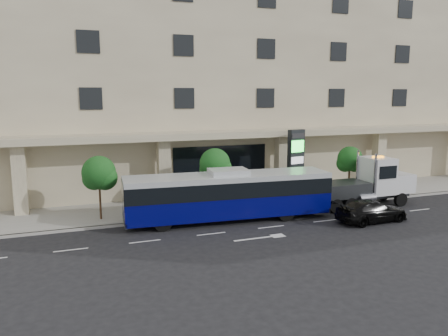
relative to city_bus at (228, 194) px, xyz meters
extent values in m
plane|color=black|center=(2.00, -0.87, -1.76)|extent=(120.00, 120.00, 0.00)
cube|color=gray|center=(2.00, 4.13, -1.69)|extent=(120.00, 6.00, 0.15)
cube|color=gray|center=(2.00, 1.13, -1.69)|extent=(120.00, 0.30, 0.15)
cube|color=tan|center=(2.00, 14.63, 8.24)|extent=(60.00, 15.00, 20.00)
cube|color=tan|center=(2.00, 5.93, 3.44)|extent=(60.00, 2.80, 0.50)
cube|color=black|center=(2.00, 7.10, 0.39)|extent=(8.00, 0.12, 4.00)
cube|color=tan|center=(-13.00, 5.93, 0.84)|extent=(0.90, 0.90, 4.90)
cube|color=tan|center=(-3.00, 5.93, 0.84)|extent=(0.90, 0.90, 4.90)
cube|color=tan|center=(7.00, 5.93, 0.84)|extent=(0.90, 0.90, 4.90)
cube|color=tan|center=(17.00, 5.93, 0.84)|extent=(0.90, 0.90, 4.90)
cylinder|color=#422B19|center=(-8.00, 2.73, -0.21)|extent=(0.14, 0.14, 2.80)
sphere|color=#134318|center=(-8.00, 2.73, 1.51)|extent=(2.20, 2.20, 2.20)
sphere|color=#134318|center=(-7.65, 2.53, 1.19)|extent=(1.65, 1.65, 1.65)
sphere|color=#134318|center=(-8.30, 2.93, 1.11)|extent=(1.54, 1.54, 1.54)
cylinder|color=#422B19|center=(0.00, 2.73, -0.14)|extent=(0.14, 0.14, 2.94)
sphere|color=#134318|center=(0.00, 2.73, 1.66)|extent=(2.20, 2.20, 2.20)
sphere|color=#134318|center=(0.35, 2.53, 1.33)|extent=(1.65, 1.65, 1.65)
sphere|color=#134318|center=(-0.30, 2.93, 1.24)|extent=(1.54, 1.54, 1.54)
cylinder|color=#422B19|center=(11.50, 2.73, -0.25)|extent=(0.14, 0.14, 2.73)
sphere|color=#134318|center=(11.50, 2.73, 1.43)|extent=(2.00, 2.00, 2.00)
sphere|color=#134318|center=(11.85, 2.53, 1.12)|extent=(1.50, 1.50, 1.50)
sphere|color=#134318|center=(11.20, 2.93, 1.04)|extent=(1.40, 1.40, 1.40)
cylinder|color=black|center=(-4.61, -0.84, -1.19)|extent=(1.16, 0.43, 1.14)
cylinder|color=black|center=(-4.43, 1.53, -1.19)|extent=(1.16, 0.43, 1.14)
cylinder|color=black|center=(3.54, -1.47, -1.19)|extent=(1.16, 0.43, 1.14)
cylinder|color=black|center=(3.72, 0.91, -1.19)|extent=(1.16, 0.43, 1.14)
cube|color=#050552|center=(0.01, 0.00, -0.68)|extent=(13.80, 3.87, 1.36)
cube|color=black|center=(0.01, 0.00, 0.51)|extent=(13.80, 3.91, 1.02)
cube|color=silver|center=(0.01, 0.00, 1.19)|extent=(13.80, 3.87, 0.34)
cube|color=silver|center=(0.01, 0.00, 1.53)|extent=(2.63, 2.00, 0.34)
cube|color=#2D3033|center=(-6.73, 0.52, -1.25)|extent=(0.36, 2.84, 0.34)
cube|color=#2D3033|center=(6.75, -0.52, -1.25)|extent=(0.36, 2.84, 0.34)
cube|color=#2D3033|center=(10.81, 0.00, -1.01)|extent=(7.95, 0.98, 0.37)
cube|color=silver|center=(13.84, -0.02, -0.13)|extent=(1.88, 2.16, 1.40)
cube|color=silver|center=(14.78, -0.02, -0.13)|extent=(0.09, 1.87, 1.12)
cube|color=silver|center=(11.97, -0.01, 0.53)|extent=(1.88, 2.35, 2.71)
cube|color=black|center=(12.86, -0.01, 0.95)|extent=(0.11, 2.06, 1.12)
cylinder|color=silver|center=(10.94, -1.03, 0.76)|extent=(0.17, 0.17, 3.18)
cylinder|color=silver|center=(10.95, 1.03, 0.76)|extent=(0.17, 0.17, 3.18)
cube|color=#2D3033|center=(8.80, 0.01, -0.31)|extent=(3.94, 2.26, 1.03)
cube|color=#2D3033|center=(6.56, 0.02, -0.87)|extent=(1.50, 0.27, 0.21)
cube|color=#2D3033|center=(6.00, 0.02, -1.25)|extent=(0.24, 1.68, 0.17)
cube|color=orange|center=(11.97, -0.01, 1.93)|extent=(0.84, 0.33, 0.13)
cylinder|color=black|center=(13.46, -1.00, -1.25)|extent=(1.03, 0.30, 1.03)
cylinder|color=black|center=(13.47, 0.97, -1.25)|extent=(1.03, 0.30, 1.03)
cylinder|color=black|center=(8.98, -0.97, -1.25)|extent=(1.03, 0.30, 1.03)
cylinder|color=black|center=(8.99, 0.99, -1.25)|extent=(1.03, 0.30, 1.03)
cylinder|color=black|center=(7.77, -0.97, -1.25)|extent=(1.03, 0.30, 1.03)
cylinder|color=black|center=(7.78, 1.00, -1.25)|extent=(1.03, 0.30, 1.03)
imported|color=black|center=(8.75, -3.56, -1.03)|extent=(5.12, 2.29, 1.46)
cube|color=black|center=(6.95, 3.43, 1.12)|extent=(1.43, 0.70, 5.46)
cube|color=#24DC39|center=(6.95, 3.18, 2.58)|extent=(1.17, 0.28, 0.91)
cube|color=silver|center=(6.95, 3.18, 1.48)|extent=(1.17, 0.28, 0.55)
cube|color=#262628|center=(6.95, 3.18, 3.40)|extent=(1.17, 0.28, 0.36)
camera|label=1|loc=(-10.00, -26.32, 6.52)|focal=35.00mm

